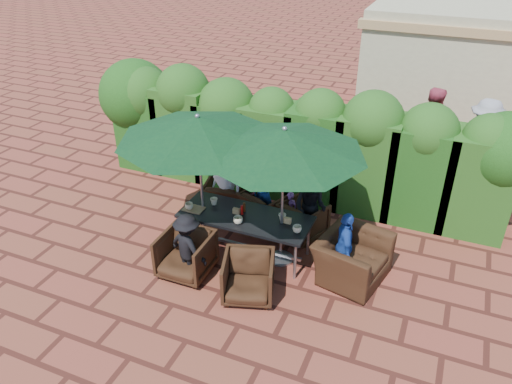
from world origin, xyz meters
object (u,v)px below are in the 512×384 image
at_px(chair_far_left, 224,195).
at_px(chair_far_right, 303,218).
at_px(umbrella_left, 198,128).
at_px(chair_far_mid, 264,206).
at_px(chair_near_left, 186,253).
at_px(dining_table, 246,219).
at_px(chair_end_right, 353,252).
at_px(umbrella_right, 284,142).
at_px(chair_near_right, 248,275).

bearing_deg(chair_far_left, chair_far_right, 164.17).
bearing_deg(umbrella_left, chair_far_right, 30.21).
bearing_deg(chair_far_mid, umbrella_left, 74.90).
bearing_deg(chair_near_left, dining_table, 53.19).
bearing_deg(chair_end_right, chair_far_mid, 77.00).
distance_m(umbrella_left, chair_end_right, 3.16).
xyz_separation_m(umbrella_right, chair_near_left, (-1.30, -0.94, -1.80)).
bearing_deg(dining_table, chair_far_mid, 92.14).
height_order(umbrella_right, chair_near_right, umbrella_right).
xyz_separation_m(dining_table, chair_far_right, (0.75, 0.88, -0.30)).
relative_size(dining_table, chair_near_right, 2.84).
xyz_separation_m(chair_far_left, chair_near_right, (1.41, -2.05, 0.02)).
height_order(chair_far_mid, chair_far_right, chair_far_mid).
distance_m(umbrella_left, chair_near_left, 2.01).
xyz_separation_m(chair_far_right, chair_end_right, (1.10, -0.83, 0.12)).
xyz_separation_m(dining_table, chair_far_mid, (-0.04, 0.95, -0.29)).
distance_m(umbrella_right, chair_far_mid, 2.16).
relative_size(dining_table, chair_far_mid, 2.94).
distance_m(umbrella_right, chair_far_right, 2.03).
xyz_separation_m(umbrella_right, chair_near_right, (-0.14, -1.05, -1.82)).
height_order(chair_far_left, chair_near_left, chair_near_left).
distance_m(umbrella_right, chair_end_right, 2.10).
xyz_separation_m(chair_far_left, chair_far_right, (1.66, -0.16, -0.00)).
bearing_deg(umbrella_right, umbrella_left, -177.71).
bearing_deg(chair_far_right, dining_table, 73.12).
bearing_deg(chair_near_right, chair_far_right, 64.38).
xyz_separation_m(chair_far_left, chair_far_mid, (0.88, -0.08, 0.01)).
relative_size(dining_table, umbrella_left, 0.84).
bearing_deg(chair_near_right, chair_far_mid, 87.13).
bearing_deg(dining_table, chair_near_right, -64.12).
height_order(dining_table, chair_far_right, dining_table).
distance_m(chair_far_left, chair_near_left, 1.96).
bearing_deg(chair_near_right, umbrella_left, 124.60).
distance_m(chair_far_left, chair_end_right, 2.93).
relative_size(dining_table, chair_far_left, 2.98).
distance_m(chair_near_left, chair_near_right, 1.16).
distance_m(dining_table, chair_near_right, 1.16).
bearing_deg(chair_end_right, dining_table, 104.19).
xyz_separation_m(umbrella_left, chair_near_left, (0.13, -0.88, -1.80)).
height_order(chair_far_mid, chair_end_right, chair_end_right).
relative_size(dining_table, chair_end_right, 1.97).
relative_size(chair_near_right, chair_end_right, 0.69).
distance_m(chair_far_left, chair_near_right, 2.49).
relative_size(chair_far_right, chair_near_right, 0.94).
relative_size(umbrella_right, chair_near_right, 3.27).
xyz_separation_m(chair_near_right, chair_end_right, (1.35, 1.07, 0.10)).
bearing_deg(umbrella_right, chair_end_right, 0.87).
distance_m(chair_far_right, chair_near_right, 1.91).
distance_m(umbrella_right, chair_near_right, 2.11).
relative_size(umbrella_left, umbrella_right, 1.04).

